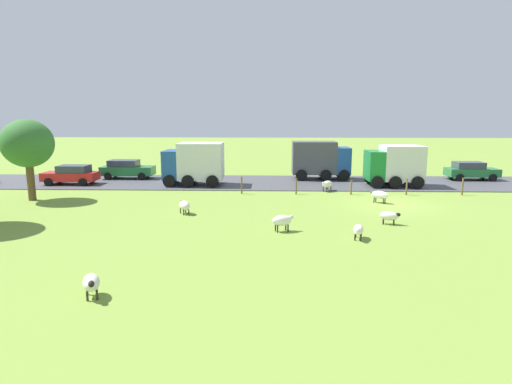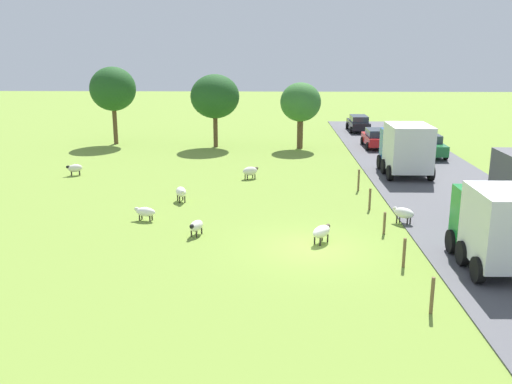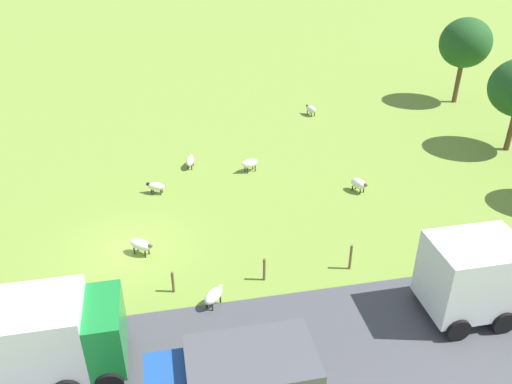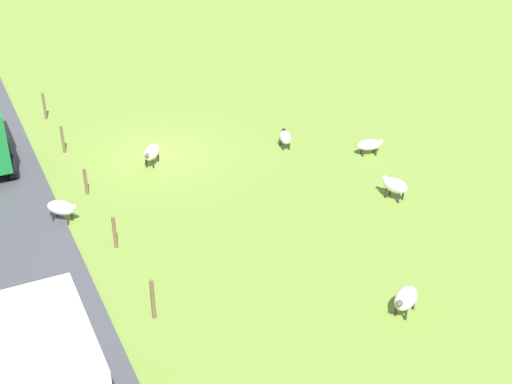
{
  "view_description": "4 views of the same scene",
  "coord_description": "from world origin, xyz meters",
  "px_view_note": "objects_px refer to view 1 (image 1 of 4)",
  "views": [
    {
      "loc": [
        -27.16,
        7.79,
        5.67
      ],
      "look_at": [
        -2.5,
        8.57,
        1.21
      ],
      "focal_mm": 30.23,
      "sensor_mm": 36.0,
      "label": 1
    },
    {
      "loc": [
        -1.8,
        -22.79,
        8.45
      ],
      "look_at": [
        -2.48,
        4.34,
        1.32
      ],
      "focal_mm": 39.92,
      "sensor_mm": 36.0,
      "label": 2
    },
    {
      "loc": [
        21.02,
        1.93,
        14.93
      ],
      "look_at": [
        -1.61,
        6.52,
        1.51
      ],
      "focal_mm": 37.04,
      "sensor_mm": 36.0,
      "label": 3
    },
    {
      "loc": [
        7.43,
        24.75,
        12.6
      ],
      "look_at": [
        -0.74,
        7.79,
        2.03
      ],
      "focal_mm": 48.35,
      "sensor_mm": 36.0,
      "label": 4
    }
  ],
  "objects_px": {
    "sheep_1": "(327,184)",
    "sheep_3": "(184,205)",
    "car_2": "(71,174)",
    "sheep_0": "(380,195)",
    "tree_2": "(27,144)",
    "sheep_5": "(282,220)",
    "sheep_6": "(91,283)",
    "car_0": "(471,171)",
    "truck_2": "(320,159)",
    "car_3": "(127,169)",
    "truck_1": "(195,163)",
    "truck_0": "(395,164)",
    "sheep_2": "(358,230)",
    "sheep_4": "(389,216)"
  },
  "relations": [
    {
      "from": "car_2",
      "to": "sheep_0",
      "type": "bearing_deg",
      "value": -105.66
    },
    {
      "from": "sheep_1",
      "to": "car_3",
      "type": "height_order",
      "value": "car_3"
    },
    {
      "from": "sheep_1",
      "to": "sheep_3",
      "type": "height_order",
      "value": "sheep_1"
    },
    {
      "from": "sheep_0",
      "to": "sheep_2",
      "type": "distance_m",
      "value": 8.88
    },
    {
      "from": "car_3",
      "to": "sheep_3",
      "type": "bearing_deg",
      "value": -149.93
    },
    {
      "from": "sheep_0",
      "to": "sheep_5",
      "type": "relative_size",
      "value": 1.05
    },
    {
      "from": "sheep_1",
      "to": "sheep_5",
      "type": "height_order",
      "value": "sheep_5"
    },
    {
      "from": "sheep_4",
      "to": "car_2",
      "type": "bearing_deg",
      "value": 61.6
    },
    {
      "from": "sheep_3",
      "to": "sheep_5",
      "type": "height_order",
      "value": "sheep_5"
    },
    {
      "from": "sheep_5",
      "to": "car_0",
      "type": "xyz_separation_m",
      "value": [
        17.12,
        -16.84,
        0.32
      ]
    },
    {
      "from": "sheep_0",
      "to": "truck_2",
      "type": "distance_m",
      "value": 10.54
    },
    {
      "from": "sheep_3",
      "to": "tree_2",
      "type": "relative_size",
      "value": 0.21
    },
    {
      "from": "car_0",
      "to": "car_3",
      "type": "height_order",
      "value": "car_3"
    },
    {
      "from": "sheep_6",
      "to": "car_3",
      "type": "xyz_separation_m",
      "value": [
        24.88,
        7.07,
        0.43
      ]
    },
    {
      "from": "car_3",
      "to": "truck_0",
      "type": "bearing_deg",
      "value": -98.35
    },
    {
      "from": "truck_2",
      "to": "truck_1",
      "type": "bearing_deg",
      "value": 108.74
    },
    {
      "from": "sheep_2",
      "to": "car_3",
      "type": "xyz_separation_m",
      "value": [
        18.17,
        16.71,
        0.47
      ]
    },
    {
      "from": "sheep_3",
      "to": "car_2",
      "type": "height_order",
      "value": "car_2"
    },
    {
      "from": "car_0",
      "to": "car_2",
      "type": "height_order",
      "value": "car_0"
    },
    {
      "from": "sheep_6",
      "to": "car_0",
      "type": "xyz_separation_m",
      "value": [
        25.06,
        -23.02,
        0.38
      ]
    },
    {
      "from": "truck_1",
      "to": "car_2",
      "type": "height_order",
      "value": "truck_1"
    },
    {
      "from": "truck_0",
      "to": "truck_2",
      "type": "xyz_separation_m",
      "value": [
        3.57,
        5.47,
        0.05
      ]
    },
    {
      "from": "sheep_6",
      "to": "car_2",
      "type": "height_order",
      "value": "car_2"
    },
    {
      "from": "truck_1",
      "to": "car_0",
      "type": "bearing_deg",
      "value": -81.66
    },
    {
      "from": "sheep_4",
      "to": "truck_2",
      "type": "relative_size",
      "value": 0.22
    },
    {
      "from": "sheep_3",
      "to": "car_2",
      "type": "distance_m",
      "value": 15.03
    },
    {
      "from": "car_0",
      "to": "sheep_2",
      "type": "bearing_deg",
      "value": 143.91
    },
    {
      "from": "sheep_6",
      "to": "car_0",
      "type": "distance_m",
      "value": 34.03
    },
    {
      "from": "car_2",
      "to": "sheep_1",
      "type": "bearing_deg",
      "value": -96.53
    },
    {
      "from": "sheep_6",
      "to": "truck_1",
      "type": "distance_m",
      "value": 21.67
    },
    {
      "from": "truck_0",
      "to": "sheep_2",
      "type": "bearing_deg",
      "value": 158.78
    },
    {
      "from": "sheep_5",
      "to": "truck_2",
      "type": "xyz_separation_m",
      "value": [
        17.21,
        -3.77,
        1.27
      ]
    },
    {
      "from": "sheep_3",
      "to": "car_0",
      "type": "xyz_separation_m",
      "value": [
        13.52,
        -22.36,
        0.37
      ]
    },
    {
      "from": "sheep_2",
      "to": "truck_0",
      "type": "xyz_separation_m",
      "value": [
        14.87,
        -5.77,
        1.33
      ]
    },
    {
      "from": "sheep_1",
      "to": "sheep_0",
      "type": "bearing_deg",
      "value": -145.78
    },
    {
      "from": "sheep_2",
      "to": "car_0",
      "type": "relative_size",
      "value": 0.27
    },
    {
      "from": "sheep_6",
      "to": "truck_1",
      "type": "bearing_deg",
      "value": 1.18
    },
    {
      "from": "sheep_1",
      "to": "truck_1",
      "type": "xyz_separation_m",
      "value": [
        2.39,
        10.29,
        1.31
      ]
    },
    {
      "from": "sheep_0",
      "to": "sheep_4",
      "type": "bearing_deg",
      "value": 170.99
    },
    {
      "from": "tree_2",
      "to": "car_2",
      "type": "xyz_separation_m",
      "value": [
        6.31,
        0.21,
        -2.89
      ]
    },
    {
      "from": "sheep_3",
      "to": "car_0",
      "type": "bearing_deg",
      "value": -58.84
    },
    {
      "from": "sheep_5",
      "to": "car_3",
      "type": "relative_size",
      "value": 0.25
    },
    {
      "from": "sheep_4",
      "to": "tree_2",
      "type": "xyz_separation_m",
      "value": [
        5.77,
        22.13,
        3.3
      ]
    },
    {
      "from": "sheep_0",
      "to": "sheep_6",
      "type": "bearing_deg",
      "value": 139.88
    },
    {
      "from": "sheep_1",
      "to": "sheep_3",
      "type": "bearing_deg",
      "value": 129.94
    },
    {
      "from": "sheep_2",
      "to": "sheep_5",
      "type": "xyz_separation_m",
      "value": [
        1.23,
        3.46,
        0.11
      ]
    },
    {
      "from": "sheep_4",
      "to": "car_3",
      "type": "height_order",
      "value": "car_3"
    },
    {
      "from": "sheep_3",
      "to": "truck_2",
      "type": "bearing_deg",
      "value": -34.32
    },
    {
      "from": "sheep_0",
      "to": "tree_2",
      "type": "relative_size",
      "value": 0.23
    },
    {
      "from": "sheep_5",
      "to": "truck_0",
      "type": "distance_m",
      "value": 16.52
    }
  ]
}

